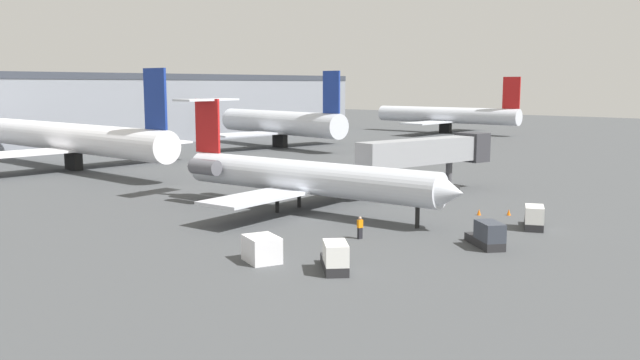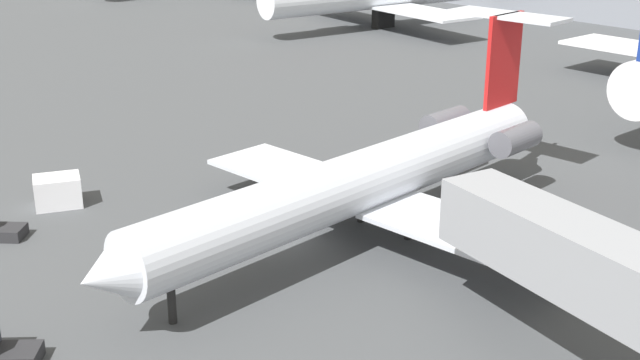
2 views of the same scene
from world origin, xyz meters
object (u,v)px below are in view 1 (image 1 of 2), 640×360
object	(u,v)px
baggage_tug_spare	(534,218)
parked_airliner_east_end	(447,116)
baggage_tug_trailing	(335,258)
traffic_cone_near	(509,212)
jet_bridge	(433,151)
parked_airliner_east_mid	(280,123)
regional_jet	(299,176)
traffic_cone_mid	(479,212)
ground_crew_marshaller	(360,228)
cargo_container_uld	(262,249)
parked_airliner_centre	(73,139)
baggage_tug_lead	(487,236)

from	to	relation	value
baggage_tug_spare	parked_airliner_east_end	bearing A→B (deg)	35.13
baggage_tug_trailing	traffic_cone_near	distance (m)	23.78
baggage_tug_trailing	jet_bridge	bearing A→B (deg)	22.07
jet_bridge	parked_airliner_east_mid	distance (m)	55.02
regional_jet	traffic_cone_mid	xyz separation A→B (m)	(9.33, -13.12, -2.98)
traffic_cone_mid	baggage_tug_spare	bearing A→B (deg)	-109.03
regional_jet	ground_crew_marshaller	bearing A→B (deg)	-113.75
regional_jet	jet_bridge	world-z (taller)	regional_jet
cargo_container_uld	parked_airliner_east_mid	world-z (taller)	parked_airliner_east_mid
ground_crew_marshaller	parked_airliner_east_mid	world-z (taller)	parked_airliner_east_mid
jet_bridge	ground_crew_marshaller	xyz separation A→B (m)	(-21.96, -7.76, -3.58)
traffic_cone_mid	traffic_cone_near	bearing A→B (deg)	-49.03
baggage_tug_trailing	traffic_cone_near	world-z (taller)	baggage_tug_trailing
cargo_container_uld	parked_airliner_centre	world-z (taller)	parked_airliner_centre
parked_airliner_east_mid	baggage_tug_trailing	bearing A→B (deg)	-132.25
ground_crew_marshaller	parked_airliner_east_end	distance (m)	112.88
ground_crew_marshaller	cargo_container_uld	xyz separation A→B (m)	(-9.37, 0.68, -0.01)
regional_jet	parked_airliner_east_mid	xyz separation A→B (m)	(42.57, 45.53, 1.18)
parked_airliner_centre	parked_airliner_east_end	world-z (taller)	parked_airliner_centre
cargo_container_uld	jet_bridge	bearing A→B (deg)	12.74
regional_jet	baggage_tug_lead	distance (m)	19.53
baggage_tug_spare	jet_bridge	bearing A→B (deg)	58.17
parked_airliner_east_end	traffic_cone_mid	bearing A→B (deg)	-146.97
traffic_cone_near	traffic_cone_mid	bearing A→B (deg)	130.97
baggage_tug_spare	traffic_cone_near	xyz separation A→B (m)	(3.79, 4.02, -0.56)
baggage_tug_spare	regional_jet	bearing A→B (deg)	110.79
traffic_cone_mid	parked_airliner_east_end	size ratio (longest dim) A/B	0.02
jet_bridge	baggage_tug_trailing	xyz separation A→B (m)	(-29.84, -12.10, -3.60)
regional_jet	cargo_container_uld	world-z (taller)	regional_jet
ground_crew_marshaller	parked_airliner_centre	size ratio (longest dim) A/B	0.04
ground_crew_marshaller	parked_airliner_east_mid	distance (m)	73.87
parked_airliner_east_mid	regional_jet	bearing A→B (deg)	-133.07
baggage_tug_lead	traffic_cone_near	size ratio (longest dim) A/B	7.32
ground_crew_marshaller	baggage_tug_spare	world-z (taller)	baggage_tug_spare
baggage_tug_lead	traffic_cone_mid	size ratio (longest dim) A/B	7.32
cargo_container_uld	ground_crew_marshaller	bearing A→B (deg)	-4.13
regional_jet	traffic_cone_near	xyz separation A→B (m)	(11.05, -15.10, -2.98)
ground_crew_marshaller	baggage_tug_trailing	bearing A→B (deg)	-151.18
ground_crew_marshaller	parked_airliner_east_mid	size ratio (longest dim) A/B	0.05
cargo_container_uld	traffic_cone_near	bearing A→B (deg)	-10.72
baggage_tug_lead	baggage_tug_spare	xyz separation A→B (m)	(8.13, 0.24, 0.00)
regional_jet	parked_airliner_centre	world-z (taller)	parked_airliner_centre
jet_bridge	baggage_tug_lead	xyz separation A→B (m)	(-17.99, -16.12, -3.60)
traffic_cone_mid	parked_airliner_east_mid	xyz separation A→B (m)	(33.24, 58.66, 4.17)
baggage_tug_lead	traffic_cone_near	xyz separation A→B (m)	(11.92, 4.26, -0.56)
ground_crew_marshaller	jet_bridge	bearing A→B (deg)	19.46
jet_bridge	baggage_tug_spare	size ratio (longest dim) A/B	4.21
baggage_tug_lead	baggage_tug_spare	distance (m)	8.14
parked_airliner_centre	parked_airliner_east_mid	size ratio (longest dim) A/B	1.30
traffic_cone_near	baggage_tug_trailing	bearing A→B (deg)	-179.44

